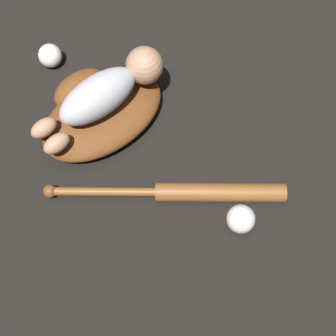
{
  "coord_description": "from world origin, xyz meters",
  "views": [
    {
      "loc": [
        -0.25,
        -0.52,
        1.08
      ],
      "look_at": [
        0.06,
        -0.19,
        0.06
      ],
      "focal_mm": 50.0,
      "sensor_mm": 36.0,
      "label": 1
    }
  ],
  "objects_px": {
    "baseball_glove": "(99,110)",
    "baby_figure": "(107,91)",
    "baseball_spare": "(50,56)",
    "baseball_bat": "(196,192)",
    "baseball": "(241,219)"
  },
  "relations": [
    {
      "from": "baseball",
      "to": "baseball_spare",
      "type": "height_order",
      "value": "baseball"
    },
    {
      "from": "baby_figure",
      "to": "baseball_bat",
      "type": "bearing_deg",
      "value": -89.16
    },
    {
      "from": "baby_figure",
      "to": "baseball",
      "type": "xyz_separation_m",
      "value": [
        0.03,
        -0.44,
        -0.09
      ]
    },
    {
      "from": "baseball_bat",
      "to": "baseball_spare",
      "type": "xyz_separation_m",
      "value": [
        -0.02,
        0.56,
        0.01
      ]
    },
    {
      "from": "baseball_glove",
      "to": "baby_figure",
      "type": "height_order",
      "value": "baby_figure"
    },
    {
      "from": "baby_figure",
      "to": "baseball_bat",
      "type": "xyz_separation_m",
      "value": [
        0.0,
        -0.31,
        -0.1
      ]
    },
    {
      "from": "baseball_glove",
      "to": "baby_figure",
      "type": "xyz_separation_m",
      "value": [
        0.03,
        -0.02,
        0.08
      ]
    },
    {
      "from": "baby_figure",
      "to": "baseball",
      "type": "height_order",
      "value": "baby_figure"
    },
    {
      "from": "baseball_glove",
      "to": "baseball_bat",
      "type": "height_order",
      "value": "baseball_glove"
    },
    {
      "from": "baby_figure",
      "to": "baseball_spare",
      "type": "xyz_separation_m",
      "value": [
        -0.01,
        0.25,
        -0.09
      ]
    },
    {
      "from": "baseball_glove",
      "to": "baseball_spare",
      "type": "bearing_deg",
      "value": 86.31
    },
    {
      "from": "baseball_bat",
      "to": "baseball_spare",
      "type": "distance_m",
      "value": 0.56
    },
    {
      "from": "baby_figure",
      "to": "baseball_spare",
      "type": "height_order",
      "value": "baby_figure"
    },
    {
      "from": "baby_figure",
      "to": "baseball_bat",
      "type": "distance_m",
      "value": 0.33
    },
    {
      "from": "baseball_spare",
      "to": "baby_figure",
      "type": "bearing_deg",
      "value": -87.34
    }
  ]
}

